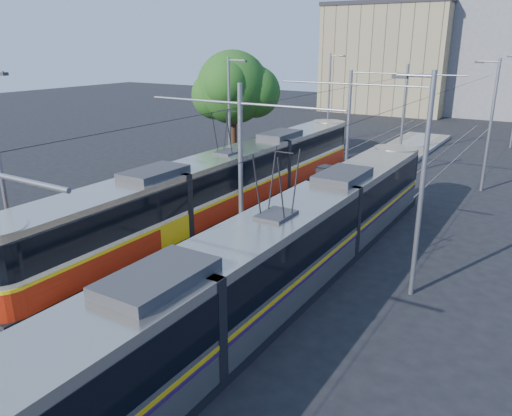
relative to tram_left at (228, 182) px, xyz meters
The scene contains 12 objects.
ground 12.85m from the tram_left, 73.58° to the right, with size 160.00×160.00×0.00m, color black.
platform 6.19m from the tram_left, 53.04° to the left, with size 4.00×50.00×0.30m, color gray.
tactile_strip_left 5.43m from the tram_left, 65.80° to the left, with size 0.70×50.00×0.01m, color gray.
tactile_strip_right 7.10m from the tram_left, 43.45° to the left, with size 0.70×50.00×0.01m, color gray.
rails 6.22m from the tram_left, 53.04° to the left, with size 8.71×70.00×0.03m.
tram_left is the anchor object (origin of this frame).
tram_right 10.40m from the tram_left, 46.20° to the right, with size 2.43×28.85×5.50m.
catenary 4.96m from the tram_left, 28.29° to the left, with size 9.20×70.00×7.00m.
street_lamps 9.81m from the tram_left, 67.71° to the left, with size 15.18×38.22×8.00m.
shelter 5.28m from the tram_left, 38.79° to the left, with size 0.67×1.01×2.13m.
tree 11.67m from the tram_left, 120.61° to the left, with size 5.79×5.35×8.41m.
building_left 48.49m from the tram_left, 97.63° to the left, with size 16.32×12.24×13.89m.
Camera 1 is at (11.34, -9.05, 8.79)m, focal length 35.00 mm.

